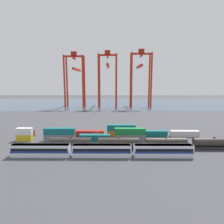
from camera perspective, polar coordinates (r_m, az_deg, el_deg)
ground_plane at (r=123.39m, az=-2.90°, el=-2.13°), size 420.00×420.00×0.00m
harbour_water at (r=212.70m, az=-1.52°, el=2.56°), size 400.00×110.00×0.01m
passenger_train at (r=63.75m, az=-2.94°, el=-10.83°), size 57.02×3.14×3.90m
freight_tank_row at (r=72.72m, az=15.26°, el=-8.66°), size 80.86×2.95×4.41m
shipping_container_0 at (r=87.11m, az=-23.77°, el=-6.73°), size 6.04×2.44×2.60m
shipping_container_1 at (r=86.48m, az=-23.87°, el=-5.07°), size 6.04×2.44×2.60m
shipping_container_2 at (r=82.43m, az=-14.78°, el=-7.12°), size 12.10×2.44×2.60m
shipping_container_3 at (r=81.76m, az=-14.86°, el=-5.37°), size 12.10×2.44×2.60m
shipping_container_4 at (r=79.94m, az=-4.98°, el=-7.36°), size 12.10×2.44×2.60m
shipping_container_5 at (r=79.87m, az=5.15°, el=-7.38°), size 12.10×2.44×2.60m
shipping_container_6 at (r=79.18m, az=5.18°, el=-5.57°), size 12.10×2.44×2.60m
shipping_container_7 at (r=93.33m, az=-23.25°, el=-5.68°), size 6.04×2.44×2.60m
shipping_container_8 at (r=88.80m, az=-15.17°, el=-5.98°), size 6.04×2.44×2.60m
shipping_container_9 at (r=86.19m, az=-6.41°, el=-6.17°), size 12.10×2.44×2.60m
shipping_container_10 at (r=85.66m, az=2.68°, el=-6.22°), size 12.10×2.44×2.60m
shipping_container_11 at (r=85.01m, az=2.69°, el=-4.53°), size 12.10×2.44×2.60m
shipping_container_12 at (r=87.25m, az=11.65°, el=-6.11°), size 12.10×2.44×2.60m
shipping_container_13 at (r=90.86m, az=20.10°, el=-5.88°), size 12.10×2.44×2.60m
gantry_crane_west at (r=186.18m, az=-10.56°, el=10.56°), size 17.77×37.10×49.04m
gantry_crane_central at (r=183.54m, az=-1.24°, el=11.17°), size 17.00×41.40×50.05m
gantry_crane_east at (r=184.01m, az=8.20°, el=11.06°), size 18.81×33.98×51.15m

